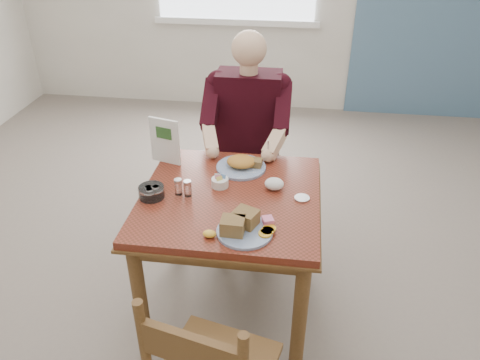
# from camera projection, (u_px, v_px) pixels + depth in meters

# --- Properties ---
(floor) EXTENTS (6.00, 6.00, 0.00)m
(floor) POSITION_uv_depth(u_px,v_px,m) (231.00, 301.00, 2.76)
(floor) COLOR slate
(floor) RESTS_ON ground
(lemon_wedge) EXTENTS (0.07, 0.06, 0.03)m
(lemon_wedge) POSITION_uv_depth(u_px,v_px,m) (210.00, 234.00, 2.07)
(lemon_wedge) COLOR yellow
(lemon_wedge) RESTS_ON table
(napkin) EXTENTS (0.11, 0.10, 0.06)m
(napkin) POSITION_uv_depth(u_px,v_px,m) (274.00, 184.00, 2.40)
(napkin) COLOR white
(napkin) RESTS_ON table
(metal_dish) EXTENTS (0.08, 0.08, 0.01)m
(metal_dish) POSITION_uv_depth(u_px,v_px,m) (302.00, 198.00, 2.33)
(metal_dish) COLOR silver
(metal_dish) RESTS_ON table
(table) EXTENTS (0.92, 0.92, 0.75)m
(table) POSITION_uv_depth(u_px,v_px,m) (230.00, 213.00, 2.43)
(table) COLOR maroon
(table) RESTS_ON ground
(chair_far) EXTENTS (0.42, 0.42, 0.95)m
(chair_far) POSITION_uv_depth(u_px,v_px,m) (249.00, 164.00, 3.18)
(chair_far) COLOR brown
(chair_far) RESTS_ON ground
(diner) EXTENTS (0.53, 0.56, 1.39)m
(diner) POSITION_uv_depth(u_px,v_px,m) (247.00, 125.00, 2.94)
(diner) COLOR #9D9276
(diner) RESTS_ON chair_far
(near_plate) EXTENTS (0.29, 0.29, 0.09)m
(near_plate) POSITION_uv_depth(u_px,v_px,m) (243.00, 226.00, 2.10)
(near_plate) COLOR white
(near_plate) RESTS_ON table
(far_plate) EXTENTS (0.30, 0.30, 0.07)m
(far_plate) POSITION_uv_depth(u_px,v_px,m) (242.00, 164.00, 2.58)
(far_plate) COLOR white
(far_plate) RESTS_ON table
(caddy) EXTENTS (0.09, 0.09, 0.07)m
(caddy) POSITION_uv_depth(u_px,v_px,m) (220.00, 182.00, 2.43)
(caddy) COLOR white
(caddy) RESTS_ON table
(shakers) EXTENTS (0.09, 0.05, 0.09)m
(shakers) POSITION_uv_depth(u_px,v_px,m) (183.00, 187.00, 2.35)
(shakers) COLOR white
(shakers) RESTS_ON table
(creamer) EXTENTS (0.15, 0.15, 0.06)m
(creamer) POSITION_uv_depth(u_px,v_px,m) (152.00, 192.00, 2.34)
(creamer) COLOR white
(creamer) RESTS_ON table
(menu) EXTENTS (0.18, 0.06, 0.27)m
(menu) POSITION_uv_depth(u_px,v_px,m) (165.00, 141.00, 2.59)
(menu) COLOR white
(menu) RESTS_ON table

